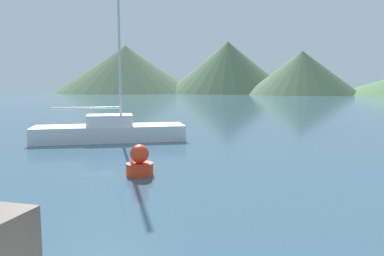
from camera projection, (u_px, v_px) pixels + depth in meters
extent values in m
cube|color=silver|center=(110.00, 133.00, 19.00)|extent=(7.43, 5.74, 0.78)
cube|color=silver|center=(110.00, 120.00, 18.92)|extent=(2.67, 2.42, 0.55)
cylinder|color=#BCBCC1|center=(119.00, 26.00, 18.48)|extent=(0.12, 0.12, 9.91)
cylinder|color=#BCBCC1|center=(86.00, 108.00, 18.62)|extent=(2.90, 1.88, 0.10)
cylinder|color=red|center=(140.00, 169.00, 11.88)|extent=(0.85, 0.85, 0.38)
sphere|color=red|center=(139.00, 154.00, 11.83)|extent=(0.60, 0.60, 0.60)
cone|color=#4C6647|center=(126.00, 69.00, 118.18)|extent=(44.43, 44.43, 14.80)
cone|color=#4C6647|center=(228.00, 67.00, 114.69)|extent=(38.47, 38.47, 15.62)
cone|color=#4C6647|center=(302.00, 73.00, 99.95)|extent=(30.27, 30.27, 11.54)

